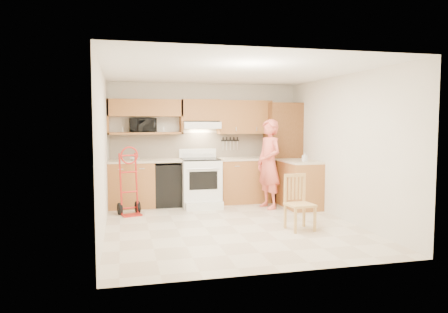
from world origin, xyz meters
name	(u,v)px	position (x,y,z in m)	size (l,w,h in m)	color
floor	(231,226)	(0.00, 0.00, -0.01)	(4.00, 4.50, 0.02)	beige
ceiling	(231,71)	(0.00, 0.00, 2.51)	(4.00, 4.50, 0.02)	white
wall_back	(205,143)	(0.00, 2.26, 1.25)	(4.00, 0.02, 2.50)	beige
wall_front	(283,163)	(0.00, -2.26, 1.25)	(4.00, 0.02, 2.50)	beige
wall_left	(102,152)	(-2.01, 0.00, 1.25)	(0.02, 4.50, 2.50)	beige
wall_right	(344,148)	(2.01, 0.00, 1.25)	(0.02, 4.50, 2.50)	beige
backsplash	(205,145)	(0.00, 2.23, 1.20)	(3.92, 0.03, 0.55)	beige
lower_cab_left	(131,185)	(-1.55, 1.95, 0.45)	(0.90, 0.60, 0.90)	#9C5F39
dishwasher	(169,185)	(-0.80, 1.95, 0.42)	(0.60, 0.60, 0.85)	black
lower_cab_right	(246,181)	(0.83, 1.95, 0.45)	(1.14, 0.60, 0.90)	#9C5F39
countertop_left	(146,161)	(-1.25, 1.95, 0.92)	(1.50, 0.63, 0.04)	#C3B59B
countertop_right	(246,159)	(0.83, 1.95, 0.92)	(1.14, 0.63, 0.04)	#C3B59B
cab_return_right	(299,185)	(1.70, 1.15, 0.45)	(0.60, 1.00, 0.90)	#9C5F39
countertop_return	(300,161)	(1.70, 1.15, 0.92)	(0.63, 1.00, 0.04)	#C3B59B
pantry_tall	(283,152)	(1.65, 1.95, 1.05)	(0.70, 0.60, 2.10)	brown
upper_cab_left	(145,108)	(-1.25, 2.08, 1.98)	(1.50, 0.33, 0.34)	#9C5F39
upper_shelf_mw	(146,133)	(-1.25, 2.08, 1.47)	(1.50, 0.33, 0.04)	#9C5F39
upper_cab_center	(200,110)	(-0.12, 2.08, 1.94)	(0.76, 0.33, 0.44)	#9C5F39
upper_cab_right	(244,117)	(0.83, 2.08, 1.80)	(1.14, 0.33, 0.70)	#9C5F39
range_hood	(201,125)	(-0.12, 2.02, 1.63)	(0.76, 0.46, 0.14)	white
knife_strip	(230,143)	(0.55, 2.21, 1.24)	(0.40, 0.05, 0.29)	black
microwave	(143,125)	(-1.30, 2.08, 1.63)	(0.52, 0.35, 0.29)	black
range	(201,178)	(-0.19, 1.71, 0.57)	(0.77, 1.02, 1.14)	white
person	(269,164)	(1.08, 1.22, 0.88)	(0.64, 0.42, 1.75)	#E5624F
hand_truck	(130,184)	(-1.59, 1.22, 0.57)	(0.44, 0.41, 1.13)	#AB1E17
dining_chair	(300,203)	(0.98, -0.52, 0.44)	(0.39, 0.43, 0.87)	tan
soap_bottle	(305,157)	(1.70, 0.91, 1.03)	(0.08, 0.08, 0.17)	white
bowl	(135,159)	(-1.47, 1.95, 0.96)	(0.20, 0.20, 0.05)	white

